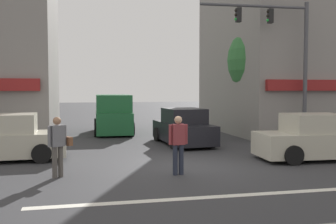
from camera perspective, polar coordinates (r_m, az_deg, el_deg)
name	(u,v)px	position (r m, az deg, el deg)	size (l,w,h in m)	color
ground_plane	(189,166)	(12.47, 3.08, -7.88)	(120.00, 120.00, 0.00)	#333335
lane_marking_stripe	(231,196)	(9.23, 9.08, -11.92)	(9.00, 0.24, 0.01)	silver
building_right_corner	(318,34)	(25.02, 21.00, 10.50)	(11.75, 9.28, 11.27)	gray
street_tree	(267,61)	(21.14, 14.16, 7.24)	(4.10, 4.10, 5.96)	#4C3823
utility_pole_far_right	(304,48)	(22.77, 19.14, 8.70)	(1.40, 0.22, 8.94)	brown
traffic_light_mast	(285,49)	(17.98, 16.63, 8.80)	(4.89, 0.33, 6.20)	#47474C
sedan_crossing_center	(4,140)	(14.44, -22.68, -3.73)	(4.15, 1.98, 1.58)	#B7B29E
sedan_waiting_far	(183,128)	(17.26, 2.24, -2.35)	(2.12, 4.22, 1.58)	black
van_crossing_leftbound	(113,115)	(21.65, -7.97, -0.44)	(2.16, 4.66, 2.11)	#1E6033
sedan_approaching_near	(316,139)	(14.45, 20.71, -3.68)	(4.19, 2.07, 1.58)	#B7B29E
pedestrian_mid_crossing	(178,141)	(11.11, 1.49, -4.29)	(0.57, 0.27, 1.67)	#232838
pedestrian_far_side	(58,143)	(11.20, -15.65, -4.35)	(0.66, 0.49, 1.67)	#4C4742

